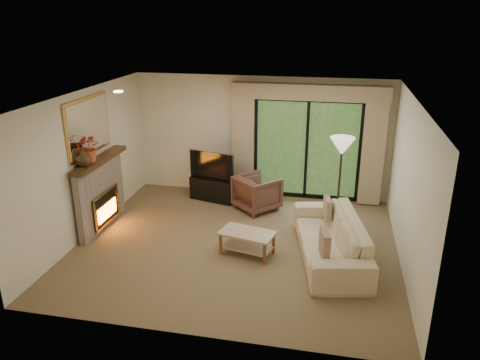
% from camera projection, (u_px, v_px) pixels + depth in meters
% --- Properties ---
extents(floor, '(5.50, 5.50, 0.00)m').
position_uv_depth(floor, '(237.00, 244.00, 8.23)').
color(floor, brown).
rests_on(floor, ground).
extents(ceiling, '(5.50, 5.50, 0.00)m').
position_uv_depth(ceiling, '(236.00, 97.00, 7.34)').
color(ceiling, silver).
rests_on(ceiling, ground).
extents(wall_back, '(5.00, 0.00, 5.00)m').
position_uv_depth(wall_back, '(261.00, 137.00, 10.08)').
color(wall_back, '#EEE0C4').
rests_on(wall_back, ground).
extents(wall_front, '(5.00, 0.00, 5.00)m').
position_uv_depth(wall_front, '(191.00, 244.00, 5.49)').
color(wall_front, '#EEE0C4').
rests_on(wall_front, ground).
extents(wall_left, '(0.00, 5.00, 5.00)m').
position_uv_depth(wall_left, '(85.00, 164.00, 8.31)').
color(wall_left, '#EEE0C4').
rests_on(wall_left, ground).
extents(wall_right, '(0.00, 5.00, 5.00)m').
position_uv_depth(wall_right, '(409.00, 187.00, 7.26)').
color(wall_right, '#EEE0C4').
rests_on(wall_right, ground).
extents(fireplace, '(0.24, 1.70, 1.37)m').
position_uv_depth(fireplace, '(101.00, 193.00, 8.68)').
color(fireplace, gray).
rests_on(fireplace, floor).
extents(mirror, '(0.07, 1.45, 1.02)m').
position_uv_depth(mirror, '(89.00, 126.00, 8.26)').
color(mirror, '#D9A152').
rests_on(mirror, wall_left).
extents(sliding_door, '(2.26, 0.10, 2.16)m').
position_uv_depth(sliding_door, '(307.00, 149.00, 9.91)').
color(sliding_door, black).
rests_on(sliding_door, floor).
extents(curtain_left, '(0.45, 0.18, 2.35)m').
position_uv_depth(curtain_left, '(243.00, 142.00, 10.04)').
color(curtain_left, tan).
rests_on(curtain_left, floor).
extents(curtain_right, '(0.45, 0.18, 2.35)m').
position_uv_depth(curtain_right, '(373.00, 150.00, 9.52)').
color(curtain_right, tan).
rests_on(curtain_right, floor).
extents(cornice, '(3.20, 0.24, 0.32)m').
position_uv_depth(cornice, '(309.00, 92.00, 9.41)').
color(cornice, tan).
rests_on(cornice, wall_back).
extents(media_console, '(1.07, 0.67, 0.49)m').
position_uv_depth(media_console, '(214.00, 188.00, 10.11)').
color(media_console, black).
rests_on(media_console, floor).
extents(tv, '(1.02, 0.38, 0.59)m').
position_uv_depth(tv, '(214.00, 165.00, 9.93)').
color(tv, black).
rests_on(tv, media_console).
extents(armchair, '(1.10, 1.10, 0.72)m').
position_uv_depth(armchair, '(257.00, 193.00, 9.57)').
color(armchair, brown).
rests_on(armchair, floor).
extents(sofa, '(1.40, 2.55, 0.70)m').
position_uv_depth(sofa, '(330.00, 238.00, 7.71)').
color(sofa, beige).
rests_on(sofa, floor).
extents(pillow_near, '(0.19, 0.43, 0.41)m').
position_uv_depth(pillow_near, '(325.00, 244.00, 7.00)').
color(pillow_near, '#503F23').
rests_on(pillow_near, sofa).
extents(pillow_far, '(0.17, 0.38, 0.37)m').
position_uv_depth(pillow_far, '(328.00, 208.00, 8.28)').
color(pillow_far, '#503F23').
rests_on(pillow_far, sofa).
extents(coffee_table, '(0.99, 0.69, 0.41)m').
position_uv_depth(coffee_table, '(247.00, 243.00, 7.85)').
color(coffee_table, tan).
rests_on(coffee_table, floor).
extents(floor_lamp, '(0.54, 0.54, 1.71)m').
position_uv_depth(floor_lamp, '(339.00, 182.00, 8.76)').
color(floor_lamp, beige).
rests_on(floor_lamp, floor).
extents(vase, '(0.30, 0.30, 0.29)m').
position_uv_depth(vase, '(83.00, 158.00, 7.96)').
color(vase, '#3F2914').
rests_on(vase, fireplace).
extents(branches, '(0.48, 0.41, 0.52)m').
position_uv_depth(branches, '(89.00, 148.00, 8.12)').
color(branches, '#C7542B').
rests_on(branches, fireplace).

